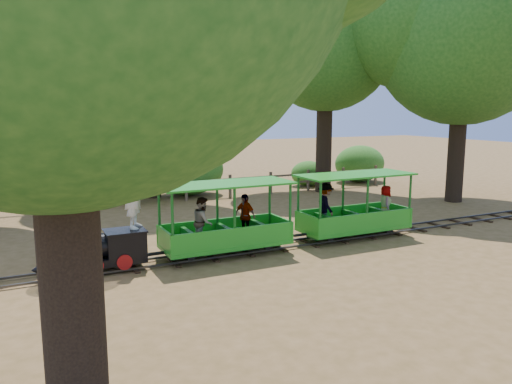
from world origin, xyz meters
name	(u,v)px	position (x,y,z in m)	size (l,w,h in m)	color
ground	(308,244)	(0.00, 0.00, 0.00)	(90.00, 90.00, 0.00)	olive
track	(309,241)	(0.00, 0.00, 0.07)	(22.00, 1.00, 0.10)	#3F3D3A
locomotive	(88,203)	(-5.95, 0.08, 1.67)	(2.71, 1.21, 2.95)	black
carriage_front	(224,226)	(-2.61, 0.00, 0.79)	(3.51, 1.43, 1.82)	#229320
carriage_rear	(351,211)	(1.50, 0.06, 0.81)	(3.51, 1.45, 1.82)	#229320
oak_ne	(325,33)	(5.47, 7.59, 7.15)	(7.88, 6.94, 9.99)	#2D2116
oak_e	(462,26)	(8.96, 3.10, 7.07)	(8.88, 7.82, 10.25)	#2D2116
fence	(209,186)	(0.00, 8.00, 0.58)	(18.10, 0.10, 1.00)	brown
shrub_west	(123,182)	(-3.34, 9.30, 0.79)	(2.28, 1.75, 1.58)	#2D6B1E
shrub_mid_w	(187,170)	(-0.50, 9.30, 1.14)	(3.29, 2.53, 2.28)	#2D6B1E
shrub_mid_e	(308,173)	(5.81, 9.30, 0.63)	(1.81, 1.39, 1.25)	#2D6B1E
shrub_east	(360,164)	(9.00, 9.30, 0.96)	(2.79, 2.14, 1.93)	#2D6B1E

